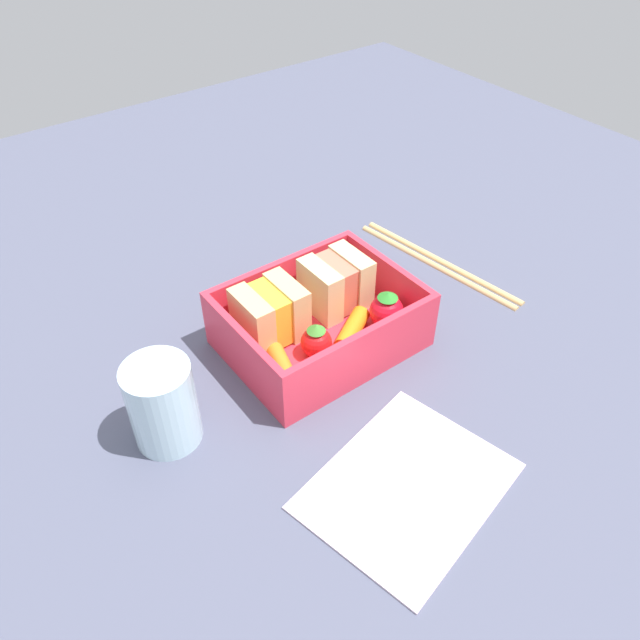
# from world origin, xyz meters

# --- Properties ---
(ground_plane) EXTENTS (1.20, 1.20, 0.02)m
(ground_plane) POSITION_xyz_m (0.00, 0.00, -0.01)
(ground_plane) COLOR #4F5268
(bento_tray) EXTENTS (0.16, 0.12, 0.01)m
(bento_tray) POSITION_xyz_m (0.00, 0.00, 0.01)
(bento_tray) COLOR #E93146
(bento_tray) RESTS_ON ground_plane
(bento_rim) EXTENTS (0.16, 0.12, 0.04)m
(bento_rim) POSITION_xyz_m (0.00, 0.00, 0.03)
(bento_rim) COLOR #E93146
(bento_rim) RESTS_ON bento_tray
(sandwich_left) EXTENTS (0.05, 0.05, 0.05)m
(sandwich_left) POSITION_xyz_m (-0.04, 0.02, 0.04)
(sandwich_left) COLOR #DEBC7D
(sandwich_left) RESTS_ON bento_tray
(sandwich_center_left) EXTENTS (0.05, 0.05, 0.05)m
(sandwich_center_left) POSITION_xyz_m (0.04, 0.02, 0.04)
(sandwich_center_left) COLOR beige
(sandwich_center_left) RESTS_ON bento_tray
(carrot_stick_far_left) EXTENTS (0.03, 0.05, 0.01)m
(carrot_stick_far_left) POSITION_xyz_m (-0.05, -0.02, 0.02)
(carrot_stick_far_left) COLOR orange
(carrot_stick_far_left) RESTS_ON bento_tray
(strawberry_left) EXTENTS (0.03, 0.03, 0.03)m
(strawberry_left) POSITION_xyz_m (-0.02, -0.02, 0.03)
(strawberry_left) COLOR red
(strawberry_left) RESTS_ON bento_tray
(carrot_stick_left) EXTENTS (0.05, 0.04, 0.02)m
(carrot_stick_left) POSITION_xyz_m (0.02, -0.02, 0.02)
(carrot_stick_left) COLOR orange
(carrot_stick_left) RESTS_ON bento_tray
(strawberry_far_left) EXTENTS (0.03, 0.03, 0.04)m
(strawberry_far_left) POSITION_xyz_m (0.05, -0.03, 0.03)
(strawberry_far_left) COLOR red
(strawberry_far_left) RESTS_ON bento_tray
(chopstick_pair) EXTENTS (0.04, 0.20, 0.01)m
(chopstick_pair) POSITION_xyz_m (0.17, 0.02, 0.00)
(chopstick_pair) COLOR tan
(chopstick_pair) RESTS_ON ground_plane
(drinking_glass) EXTENTS (0.05, 0.05, 0.07)m
(drinking_glass) POSITION_xyz_m (-0.15, -0.01, 0.04)
(drinking_glass) COLOR silver
(drinking_glass) RESTS_ON ground_plane
(folded_napkin) EXTENTS (0.16, 0.14, 0.00)m
(folded_napkin) POSITION_xyz_m (-0.04, -0.16, 0.00)
(folded_napkin) COLOR silver
(folded_napkin) RESTS_ON ground_plane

